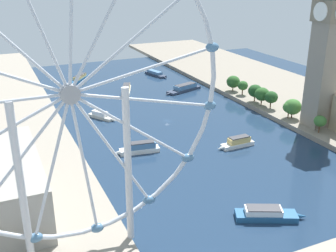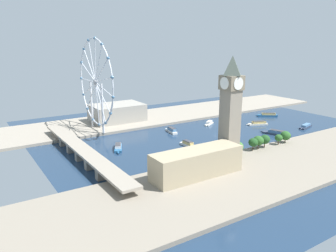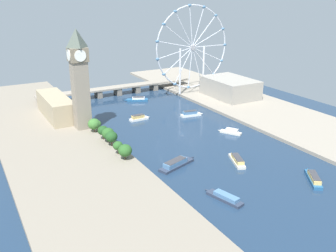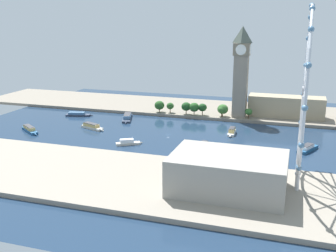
{
  "view_description": "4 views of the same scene",
  "coord_description": "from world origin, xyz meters",
  "px_view_note": "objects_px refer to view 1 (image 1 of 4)",
  "views": [
    {
      "loc": [
        100.75,
        226.4,
        93.21
      ],
      "look_at": [
        14.52,
        33.94,
        10.82
      ],
      "focal_mm": 43.56,
      "sensor_mm": 36.0,
      "label": 1
    },
    {
      "loc": [
        -280.28,
        244.61,
        104.83
      ],
      "look_at": [
        4.38,
        61.35,
        17.23
      ],
      "focal_mm": 35.62,
      "sensor_mm": 36.0,
      "label": 2
    },
    {
      "loc": [
        -170.63,
        -275.13,
        123.27
      ],
      "look_at": [
        -19.58,
        -7.25,
        12.62
      ],
      "focal_mm": 40.46,
      "sensor_mm": 36.0,
      "label": 3
    },
    {
      "loc": [
        328.57,
        106.08,
        99.8
      ],
      "look_at": [
        18.91,
        5.84,
        13.31
      ],
      "focal_mm": 43.41,
      "sensor_mm": 36.0,
      "label": 4
    }
  ],
  "objects_px": {
    "tour_boat_6": "(184,88)",
    "tour_boat_1": "(139,148)",
    "tour_boat_0": "(155,74)",
    "tour_boat_4": "(238,143)",
    "tour_boat_3": "(267,214)",
    "tour_boat_5": "(101,115)",
    "clock_tower": "(326,49)",
    "ferris_wheel": "(70,97)",
    "tour_boat_2": "(126,89)",
    "tour_boat_7": "(79,78)"
  },
  "relations": [
    {
      "from": "tour_boat_4",
      "to": "tour_boat_6",
      "type": "distance_m",
      "value": 112.19
    },
    {
      "from": "tour_boat_2",
      "to": "tour_boat_0",
      "type": "bearing_deg",
      "value": 155.3
    },
    {
      "from": "clock_tower",
      "to": "tour_boat_2",
      "type": "bearing_deg",
      "value": -57.41
    },
    {
      "from": "tour_boat_6",
      "to": "tour_boat_7",
      "type": "height_order",
      "value": "tour_boat_6"
    },
    {
      "from": "tour_boat_3",
      "to": "tour_boat_4",
      "type": "relative_size",
      "value": 1.22
    },
    {
      "from": "clock_tower",
      "to": "tour_boat_5",
      "type": "bearing_deg",
      "value": -32.66
    },
    {
      "from": "tour_boat_1",
      "to": "tour_boat_5",
      "type": "xyz_separation_m",
      "value": [
        4.4,
        -60.55,
        -0.61
      ]
    },
    {
      "from": "ferris_wheel",
      "to": "tour_boat_7",
      "type": "distance_m",
      "value": 244.33
    },
    {
      "from": "tour_boat_5",
      "to": "tour_boat_6",
      "type": "xyz_separation_m",
      "value": [
        -78.24,
        -34.56,
        0.38
      ]
    },
    {
      "from": "tour_boat_0",
      "to": "tour_boat_5",
      "type": "height_order",
      "value": "tour_boat_5"
    },
    {
      "from": "tour_boat_4",
      "to": "tour_boat_1",
      "type": "bearing_deg",
      "value": -18.09
    },
    {
      "from": "ferris_wheel",
      "to": "tour_boat_5",
      "type": "distance_m",
      "value": 149.82
    },
    {
      "from": "tour_boat_4",
      "to": "ferris_wheel",
      "type": "bearing_deg",
      "value": 27.65
    },
    {
      "from": "clock_tower",
      "to": "tour_boat_2",
      "type": "height_order",
      "value": "clock_tower"
    },
    {
      "from": "tour_boat_1",
      "to": "tour_boat_5",
      "type": "distance_m",
      "value": 60.72
    },
    {
      "from": "clock_tower",
      "to": "tour_boat_4",
      "type": "height_order",
      "value": "clock_tower"
    },
    {
      "from": "clock_tower",
      "to": "tour_boat_0",
      "type": "xyz_separation_m",
      "value": [
        38.47,
        -163.82,
        -47.97
      ]
    },
    {
      "from": "tour_boat_0",
      "to": "tour_boat_4",
      "type": "xyz_separation_m",
      "value": [
        19.29,
        165.92,
        0.6
      ]
    },
    {
      "from": "clock_tower",
      "to": "tour_boat_7",
      "type": "distance_m",
      "value": 209.24
    },
    {
      "from": "tour_boat_1",
      "to": "tour_boat_7",
      "type": "distance_m",
      "value": 160.71
    },
    {
      "from": "tour_boat_4",
      "to": "tour_boat_5",
      "type": "height_order",
      "value": "tour_boat_4"
    },
    {
      "from": "tour_boat_1",
      "to": "tour_boat_2",
      "type": "distance_m",
      "value": 116.0
    },
    {
      "from": "tour_boat_5",
      "to": "tour_boat_1",
      "type": "bearing_deg",
      "value": -26.77
    },
    {
      "from": "clock_tower",
      "to": "tour_boat_7",
      "type": "xyz_separation_m",
      "value": [
        106.7,
        -173.6,
        -47.55
      ]
    },
    {
      "from": "tour_boat_3",
      "to": "tour_boat_7",
      "type": "xyz_separation_m",
      "value": [
        20.81,
        -239.57,
        0.16
      ]
    },
    {
      "from": "tour_boat_3",
      "to": "tour_boat_5",
      "type": "height_order",
      "value": "tour_boat_3"
    },
    {
      "from": "tour_boat_3",
      "to": "tour_boat_5",
      "type": "distance_m",
      "value": 142.38
    },
    {
      "from": "ferris_wheel",
      "to": "tour_boat_5",
      "type": "height_order",
      "value": "ferris_wheel"
    },
    {
      "from": "tour_boat_6",
      "to": "tour_boat_1",
      "type": "bearing_deg",
      "value": 33.64
    },
    {
      "from": "tour_boat_0",
      "to": "tour_boat_1",
      "type": "xyz_separation_m",
      "value": [
        71.78,
        150.89,
        0.71
      ]
    },
    {
      "from": "tour_boat_2",
      "to": "tour_boat_7",
      "type": "relative_size",
      "value": 1.01
    },
    {
      "from": "clock_tower",
      "to": "tour_boat_1",
      "type": "distance_m",
      "value": 120.64
    },
    {
      "from": "tour_boat_5",
      "to": "tour_boat_7",
      "type": "bearing_deg",
      "value": 144.53
    },
    {
      "from": "tour_boat_6",
      "to": "ferris_wheel",
      "type": "bearing_deg",
      "value": 35.59
    },
    {
      "from": "tour_boat_6",
      "to": "tour_boat_7",
      "type": "distance_m",
      "value": 96.12
    },
    {
      "from": "ferris_wheel",
      "to": "tour_boat_4",
      "type": "relative_size",
      "value": 4.64
    },
    {
      "from": "tour_boat_0",
      "to": "tour_boat_5",
      "type": "relative_size",
      "value": 1.38
    },
    {
      "from": "clock_tower",
      "to": "tour_boat_0",
      "type": "distance_m",
      "value": 174.98
    },
    {
      "from": "ferris_wheel",
      "to": "tour_boat_3",
      "type": "xyz_separation_m",
      "value": [
        -71.28,
        7.01,
        -55.51
      ]
    },
    {
      "from": "tour_boat_4",
      "to": "tour_boat_5",
      "type": "bearing_deg",
      "value": -55.15
    },
    {
      "from": "tour_boat_5",
      "to": "tour_boat_4",
      "type": "bearing_deg",
      "value": 6.04
    },
    {
      "from": "tour_boat_3",
      "to": "tour_boat_7",
      "type": "bearing_deg",
      "value": 120.13
    },
    {
      "from": "tour_boat_4",
      "to": "tour_boat_7",
      "type": "xyz_separation_m",
      "value": [
        48.95,
        -175.7,
        -0.18
      ]
    },
    {
      "from": "clock_tower",
      "to": "tour_boat_1",
      "type": "height_order",
      "value": "clock_tower"
    },
    {
      "from": "clock_tower",
      "to": "tour_boat_5",
      "type": "relative_size",
      "value": 4.18
    },
    {
      "from": "tour_boat_1",
      "to": "tour_boat_2",
      "type": "bearing_deg",
      "value": -96.8
    },
    {
      "from": "tour_boat_7",
      "to": "tour_boat_0",
      "type": "bearing_deg",
      "value": 117.29
    },
    {
      "from": "tour_boat_1",
      "to": "tour_boat_7",
      "type": "relative_size",
      "value": 0.9
    },
    {
      "from": "tour_boat_5",
      "to": "clock_tower",
      "type": "bearing_deg",
      "value": 26.41
    },
    {
      "from": "clock_tower",
      "to": "tour_boat_6",
      "type": "xyz_separation_m",
      "value": [
        36.41,
        -108.04,
        -47.49
      ]
    }
  ]
}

